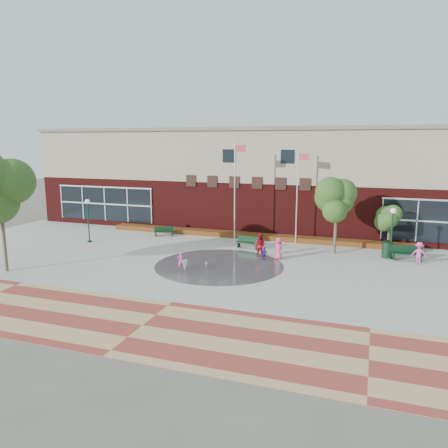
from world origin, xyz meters
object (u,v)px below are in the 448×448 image
(bench_left, at_px, (164,233))
(trash_can, at_px, (387,249))
(flagpole_left, at_px, (235,186))
(child_splash, at_px, (181,261))
(flagpole_right, at_px, (298,191))

(bench_left, bearing_deg, trash_can, -23.00)
(flagpole_left, relative_size, bench_left, 4.84)
(child_splash, bearing_deg, flagpole_right, -155.22)
(flagpole_left, relative_size, trash_can, 6.81)
(trash_can, bearing_deg, bench_left, 176.07)
(child_splash, bearing_deg, trash_can, 175.68)
(flagpole_right, bearing_deg, trash_can, -6.09)
(flagpole_right, height_order, trash_can, flagpole_right)
(flagpole_right, bearing_deg, flagpole_left, -150.26)
(flagpole_left, distance_m, child_splash, 9.15)
(flagpole_left, bearing_deg, bench_left, 175.78)
(flagpole_left, height_order, flagpole_right, flagpole_left)
(flagpole_left, bearing_deg, flagpole_right, 15.63)
(flagpole_left, bearing_deg, child_splash, -98.03)
(flagpole_right, distance_m, child_splash, 11.70)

